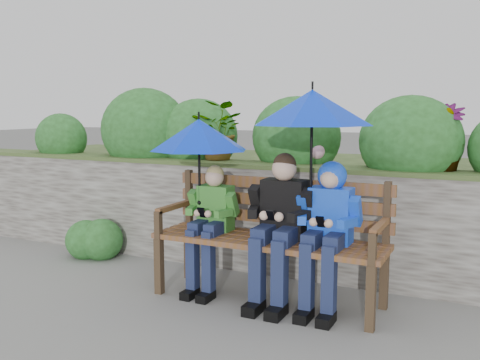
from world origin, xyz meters
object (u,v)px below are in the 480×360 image
at_px(boy_left, 211,219).
at_px(umbrella_left, 199,135).
at_px(boy_middle, 280,220).
at_px(park_bench, 272,230).
at_px(boy_right, 327,222).
at_px(umbrella_right, 312,108).

height_order(boy_left, umbrella_left, umbrella_left).
relative_size(boy_left, boy_middle, 0.89).
height_order(park_bench, boy_middle, boy_middle).
bearing_deg(umbrella_left, boy_right, -0.79).
distance_m(boy_middle, umbrella_right, 0.91).
bearing_deg(boy_middle, umbrella_left, 177.43).
bearing_deg(park_bench, boy_right, -8.88).
xyz_separation_m(park_bench, boy_left, (-0.52, -0.08, 0.06)).
distance_m(park_bench, umbrella_right, 1.04).
xyz_separation_m(park_bench, boy_middle, (0.11, -0.09, 0.11)).
bearing_deg(boy_middle, boy_left, 178.79).
bearing_deg(boy_left, umbrella_right, 2.92).
relative_size(boy_middle, umbrella_right, 1.21).
height_order(umbrella_left, umbrella_right, umbrella_right).
relative_size(park_bench, boy_middle, 1.57).
relative_size(boy_middle, boy_right, 1.04).
height_order(boy_middle, umbrella_left, umbrella_left).
xyz_separation_m(park_bench, umbrella_right, (0.34, -0.04, 0.99)).
distance_m(boy_middle, umbrella_left, 0.99).
xyz_separation_m(boy_middle, umbrella_left, (-0.74, 0.03, 0.65)).
bearing_deg(park_bench, boy_middle, -41.58).
relative_size(boy_left, boy_right, 0.93).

